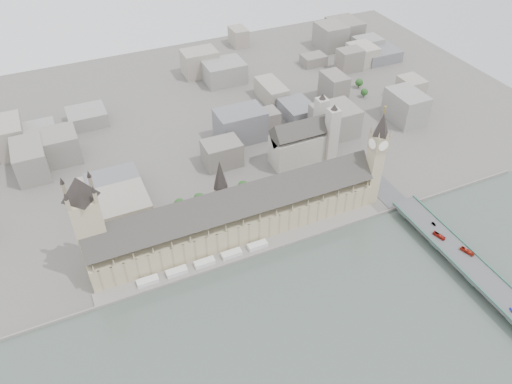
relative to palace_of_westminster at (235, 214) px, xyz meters
name	(u,v)px	position (x,y,z in m)	size (l,w,h in m)	color
ground	(244,247)	(0.00, -19.70, -22.71)	(900.00, 900.00, 0.00)	#595651
embankment_wall	(251,257)	(0.00, -34.70, -21.21)	(600.00, 1.50, 3.00)	slate
river_terrace	(247,251)	(0.00, -27.20, -21.71)	(270.00, 15.00, 2.00)	slate
terrace_tents	(205,262)	(-40.00, -26.70, -18.71)	(118.00, 7.00, 4.00)	silver
palace_of_westminster	(235,214)	(0.00, 0.00, 0.00)	(265.00, 40.73, 55.44)	tan
elizabeth_tower	(377,153)	(138.00, -11.70, 35.38)	(17.00, 17.00, 107.50)	tan
victoria_tower	(88,222)	(-122.00, 6.30, 32.50)	(30.00, 30.00, 100.00)	tan
central_tower	(220,183)	(-10.00, 6.30, 35.21)	(13.00, 13.00, 48.00)	gray
westminster_bridge	(454,253)	(162.00, -107.20, -17.58)	(25.00, 325.00, 10.25)	#474749
bridge_parapets	(494,285)	(162.00, -151.70, -11.88)	(25.00, 235.00, 1.15)	#356150
westminster_abbey	(304,141)	(110.92, 75.30, 2.38)	(68.00, 36.00, 64.00)	#A9A698
city_skyline_inland	(165,103)	(0.00, 225.30, -3.71)	(720.00, 360.00, 38.00)	gray
park_trees	(210,203)	(-10.00, 40.30, -15.21)	(110.00, 30.00, 15.00)	#204318
red_bus_north	(439,236)	(158.90, -89.26, -10.82)	(2.74, 11.72, 3.26)	#A31C12
red_bus_south	(467,251)	(168.24, -114.25, -10.75)	(2.86, 12.21, 3.40)	#A82615
car_blue	(512,310)	(156.42, -175.71, -11.73)	(1.72, 4.27, 1.46)	#1C2FBB
car_silver	(434,224)	(165.41, -74.58, -11.70)	(1.61, 4.61, 1.52)	gray
car_approach	(365,157)	(166.92, 39.23, -11.74)	(2.01, 4.94, 1.43)	gray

